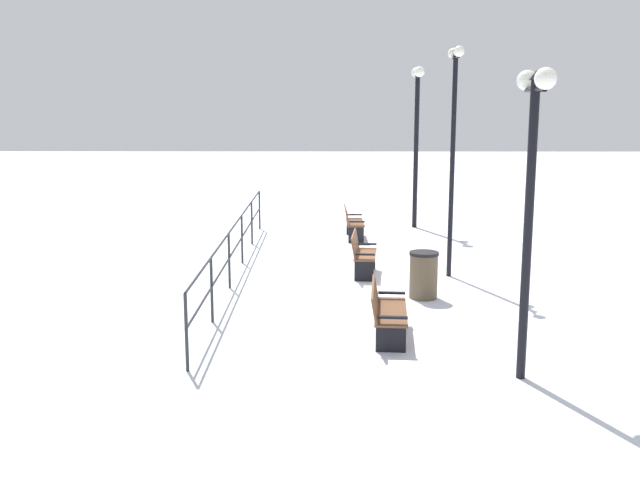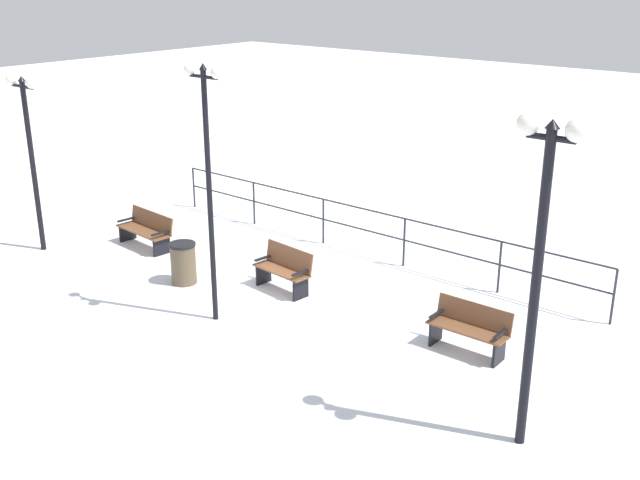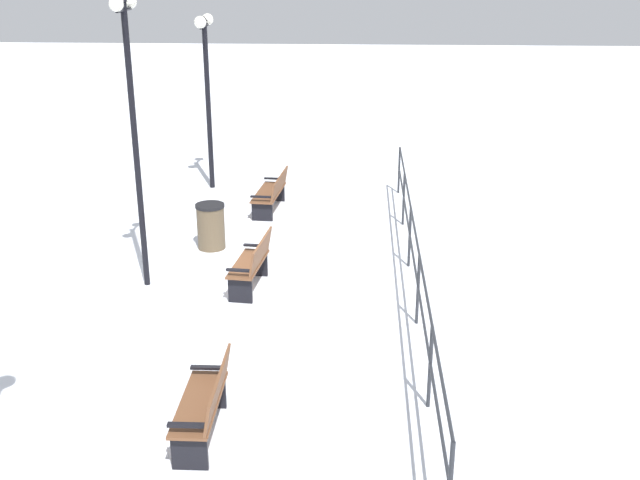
# 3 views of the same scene
# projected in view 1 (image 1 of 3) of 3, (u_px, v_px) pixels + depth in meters

# --- Properties ---
(ground_plane) EXTENTS (80.00, 80.00, 0.00)m
(ground_plane) POSITION_uv_depth(u_px,v_px,m) (366.00, 275.00, 16.27)
(ground_plane) COLOR white
(ground_plane) RESTS_ON ground
(bench_nearest) EXTENTS (0.69, 1.70, 0.85)m
(bench_nearest) POSITION_uv_depth(u_px,v_px,m) (386.00, 310.00, 11.92)
(bench_nearest) COLOR brown
(bench_nearest) RESTS_ON ground
(bench_second) EXTENTS (0.64, 1.40, 0.93)m
(bench_second) POSITION_uv_depth(u_px,v_px,m) (362.00, 253.00, 16.19)
(bench_second) COLOR brown
(bench_second) RESTS_ON ground
(bench_third) EXTENTS (0.53, 1.45, 0.88)m
(bench_third) POSITION_uv_depth(u_px,v_px,m) (352.00, 222.00, 20.45)
(bench_third) COLOR brown
(bench_third) RESTS_ON ground
(lamppost_near) EXTENTS (0.28, 1.12, 4.16)m
(lamppost_near) POSITION_uv_depth(u_px,v_px,m) (531.00, 166.00, 9.70)
(lamppost_near) COLOR black
(lamppost_near) RESTS_ON ground
(lamppost_middle) EXTENTS (0.22, 0.92, 4.87)m
(lamppost_middle) POSITION_uv_depth(u_px,v_px,m) (453.00, 127.00, 15.59)
(lamppost_middle) COLOR black
(lamppost_middle) RESTS_ON ground
(lamppost_far) EXTENTS (0.30, 0.95, 4.72)m
(lamppost_far) POSITION_uv_depth(u_px,v_px,m) (417.00, 118.00, 21.81)
(lamppost_far) COLOR black
(lamppost_far) RESTS_ON ground
(waterfront_railing) EXTENTS (0.05, 11.85, 1.15)m
(waterfront_railing) POSITION_uv_depth(u_px,v_px,m) (236.00, 240.00, 16.14)
(waterfront_railing) COLOR #26282D
(waterfront_railing) RESTS_ON ground
(trash_bin) EXTENTS (0.57, 0.57, 0.91)m
(trash_bin) POSITION_uv_depth(u_px,v_px,m) (424.00, 275.00, 14.30)
(trash_bin) COLOR brown
(trash_bin) RESTS_ON ground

